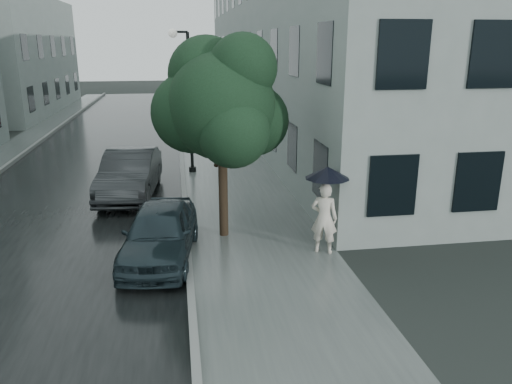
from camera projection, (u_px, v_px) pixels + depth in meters
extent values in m
plane|color=black|center=(267.00, 285.00, 10.40)|extent=(120.00, 120.00, 0.00)
cube|color=slate|center=(224.00, 158.00, 21.79)|extent=(3.50, 60.00, 0.01)
cube|color=slate|center=(181.00, 158.00, 21.49)|extent=(0.15, 60.00, 0.15)
cube|color=black|center=(98.00, 163.00, 20.99)|extent=(6.85, 60.00, 0.00)
cube|color=slate|center=(9.00, 164.00, 20.44)|extent=(0.15, 60.00, 0.15)
cube|color=gray|center=(301.00, 49.00, 28.38)|extent=(7.00, 36.00, 9.00)
cube|color=black|center=(241.00, 49.00, 27.85)|extent=(0.08, 32.40, 7.20)
cube|color=gray|center=(2.00, 55.00, 35.55)|extent=(7.00, 18.00, 8.00)
cube|color=black|center=(53.00, 55.00, 36.08)|extent=(0.08, 16.20, 6.40)
imported|color=silver|center=(324.00, 218.00, 11.80)|extent=(0.74, 0.63, 1.72)
cylinder|color=black|center=(326.00, 196.00, 11.65)|extent=(0.02, 0.02, 0.84)
cone|color=black|center=(327.00, 173.00, 11.49)|extent=(1.38, 1.38, 0.28)
cylinder|color=black|center=(328.00, 166.00, 11.44)|extent=(0.02, 0.02, 0.08)
cylinder|color=black|center=(326.00, 214.00, 11.78)|extent=(0.03, 0.03, 0.06)
cylinder|color=#332619|center=(223.00, 192.00, 12.81)|extent=(0.23, 0.23, 2.35)
sphere|color=#1B3B23|center=(222.00, 106.00, 12.18)|extent=(2.66, 2.66, 2.66)
sphere|color=#1B3B23|center=(253.00, 120.00, 12.71)|extent=(1.83, 1.83, 1.83)
sphere|color=#1B3B23|center=(192.00, 113.00, 12.52)|extent=(2.04, 2.04, 2.04)
sphere|color=#1B3B23|center=(233.00, 132.00, 11.68)|extent=(1.73, 1.73, 1.73)
sphere|color=#1B3B23|center=(207.00, 75.00, 12.50)|extent=(1.94, 1.94, 1.94)
sphere|color=#1B3B23|center=(243.00, 68.00, 11.80)|extent=(1.65, 1.65, 1.65)
cylinder|color=black|center=(190.00, 105.00, 18.80)|extent=(0.12, 0.12, 5.23)
cylinder|color=black|center=(193.00, 169.00, 19.53)|extent=(0.28, 0.28, 0.20)
cylinder|color=black|center=(181.00, 32.00, 17.95)|extent=(0.50, 0.23, 0.08)
sphere|color=silver|center=(173.00, 33.00, 17.83)|extent=(0.32, 0.32, 0.32)
imported|color=#1B282E|center=(160.00, 232.00, 11.52)|extent=(2.02, 3.98, 1.30)
imported|color=#24282A|center=(130.00, 173.00, 16.32)|extent=(1.96, 4.63, 1.49)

